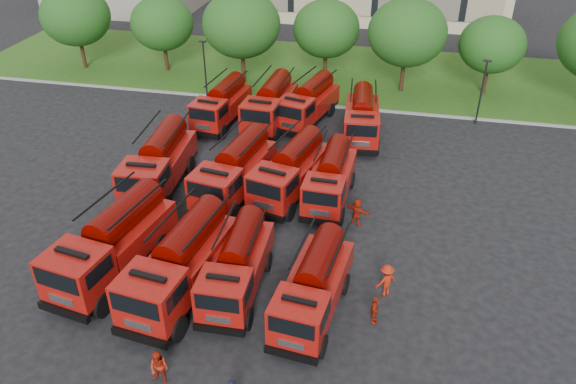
% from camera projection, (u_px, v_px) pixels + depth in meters
% --- Properties ---
extents(ground, '(140.00, 140.00, 0.00)m').
position_uv_depth(ground, '(276.00, 232.00, 31.75)').
color(ground, black).
rests_on(ground, ground).
extents(lawn, '(70.00, 16.00, 0.12)m').
position_uv_depth(lawn, '(338.00, 72.00, 53.18)').
color(lawn, '#224713').
rests_on(lawn, ground).
extents(curb, '(70.00, 0.30, 0.14)m').
position_uv_depth(curb, '(325.00, 106.00, 46.49)').
color(curb, gray).
rests_on(curb, ground).
extents(tree_0, '(6.30, 6.30, 7.70)m').
position_uv_depth(tree_0, '(75.00, 16.00, 51.48)').
color(tree_0, '#382314').
rests_on(tree_0, ground).
extents(tree_1, '(5.71, 5.71, 6.98)m').
position_uv_depth(tree_1, '(162.00, 23.00, 51.14)').
color(tree_1, '#382314').
rests_on(tree_1, ground).
extents(tree_2, '(6.72, 6.72, 8.22)m').
position_uv_depth(tree_2, '(241.00, 24.00, 48.05)').
color(tree_2, '#382314').
rests_on(tree_2, ground).
extents(tree_3, '(5.88, 5.88, 7.19)m').
position_uv_depth(tree_3, '(326.00, 29.00, 49.23)').
color(tree_3, '#382314').
rests_on(tree_3, ground).
extents(tree_4, '(6.55, 6.55, 8.01)m').
position_uv_depth(tree_4, '(407.00, 33.00, 46.46)').
color(tree_4, '#382314').
rests_on(tree_4, ground).
extents(tree_5, '(5.46, 5.46, 6.68)m').
position_uv_depth(tree_5, '(492.00, 45.00, 46.51)').
color(tree_5, '#382314').
rests_on(tree_5, ground).
extents(lamp_post_0, '(0.60, 0.25, 5.11)m').
position_uv_depth(lamp_post_0, '(205.00, 67.00, 46.17)').
color(lamp_post_0, black).
rests_on(lamp_post_0, ground).
extents(lamp_post_1, '(0.60, 0.25, 5.11)m').
position_uv_depth(lamp_post_1, '(482.00, 88.00, 42.27)').
color(lamp_post_1, black).
rests_on(lamp_post_1, ground).
extents(fire_truck_0, '(4.04, 8.28, 3.61)m').
position_uv_depth(fire_truck_0, '(113.00, 243.00, 27.96)').
color(fire_truck_0, black).
rests_on(fire_truck_0, ground).
extents(fire_truck_1, '(3.69, 8.10, 3.56)m').
position_uv_depth(fire_truck_1, '(181.00, 263.00, 26.68)').
color(fire_truck_1, black).
rests_on(fire_truck_1, ground).
extents(fire_truck_2, '(2.62, 6.77, 3.05)m').
position_uv_depth(fire_truck_2, '(237.00, 265.00, 26.95)').
color(fire_truck_2, black).
rests_on(fire_truck_2, ground).
extents(fire_truck_3, '(3.06, 6.97, 3.08)m').
position_uv_depth(fire_truck_3, '(314.00, 286.00, 25.66)').
color(fire_truck_3, black).
rests_on(fire_truck_3, ground).
extents(fire_truck_4, '(3.27, 7.96, 3.55)m').
position_uv_depth(fire_truck_4, '(159.00, 163.00, 34.91)').
color(fire_truck_4, black).
rests_on(fire_truck_4, ground).
extents(fire_truck_5, '(3.78, 7.87, 3.44)m').
position_uv_depth(fire_truck_5, '(235.00, 170.00, 34.21)').
color(fire_truck_5, black).
rests_on(fire_truck_5, ground).
extents(fire_truck_6, '(4.10, 7.68, 3.32)m').
position_uv_depth(fire_truck_6, '(290.00, 170.00, 34.32)').
color(fire_truck_6, black).
rests_on(fire_truck_6, ground).
extents(fire_truck_7, '(2.65, 6.80, 3.06)m').
position_uv_depth(fire_truck_7, '(330.00, 178.00, 33.84)').
color(fire_truck_7, black).
rests_on(fire_truck_7, ground).
extents(fire_truck_8, '(3.14, 7.13, 3.14)m').
position_uv_depth(fire_truck_8, '(222.00, 104.00, 43.06)').
color(fire_truck_8, black).
rests_on(fire_truck_8, ground).
extents(fire_truck_9, '(3.08, 7.62, 3.41)m').
position_uv_depth(fire_truck_9, '(270.00, 104.00, 42.71)').
color(fire_truck_9, black).
rests_on(fire_truck_9, ground).
extents(fire_truck_10, '(4.12, 7.49, 3.24)m').
position_uv_depth(fire_truck_10, '(308.00, 103.00, 43.16)').
color(fire_truck_10, black).
rests_on(fire_truck_10, ground).
extents(fire_truck_11, '(3.07, 7.25, 3.21)m').
position_uv_depth(fire_truck_11, '(362.00, 117.00, 40.94)').
color(fire_truck_11, black).
rests_on(fire_truck_11, ground).
extents(firefighter_1, '(0.84, 0.51, 1.66)m').
position_uv_depth(firefighter_1, '(161.00, 381.00, 23.06)').
color(firefighter_1, '#A5200C').
rests_on(firefighter_1, ground).
extents(firefighter_2, '(0.54, 0.91, 1.51)m').
position_uv_depth(firefighter_2, '(373.00, 322.00, 25.89)').
color(firefighter_2, '#A5200C').
rests_on(firefighter_2, ground).
extents(firefighter_3, '(1.27, 1.18, 1.78)m').
position_uv_depth(firefighter_3, '(385.00, 294.00, 27.46)').
color(firefighter_3, '#A5200C').
rests_on(firefighter_3, ground).
extents(firefighter_4, '(1.01, 1.14, 1.96)m').
position_uv_depth(firefighter_4, '(156.00, 226.00, 32.25)').
color(firefighter_4, black).
rests_on(firefighter_4, ground).
extents(firefighter_5, '(1.70, 1.24, 1.68)m').
position_uv_depth(firefighter_5, '(356.00, 224.00, 32.44)').
color(firefighter_5, '#A5200C').
rests_on(firefighter_5, ground).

